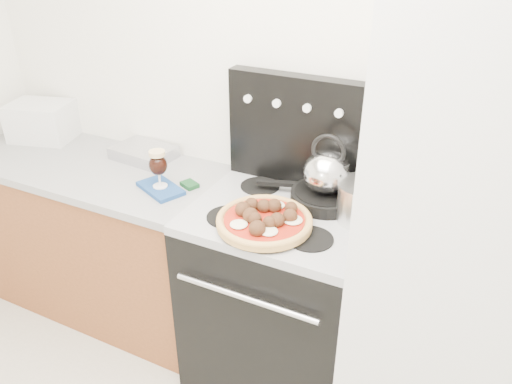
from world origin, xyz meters
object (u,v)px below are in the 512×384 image
Objects in this scene: fridge at (458,251)px; pizza at (264,219)px; stock_pot at (363,203)px; oven_mitt at (161,188)px; tea_kettle at (327,169)px; toaster_oven at (42,121)px; stove_body at (280,298)px; pizza_pan at (264,226)px; beer_glass at (159,169)px; base_cabinet at (101,239)px; skillet at (325,197)px.

pizza is (-0.72, -0.13, 0.01)m from fridge.
oven_mitt is at bearing -171.79° from stock_pot.
stock_pot is (0.18, -0.06, -0.09)m from tea_kettle.
stock_pot is (-0.38, 0.10, 0.05)m from fridge.
fridge is 5.79× the size of toaster_oven.
stock_pot is at bearing 14.11° from stove_body.
pizza_pan is 1.62× the size of tea_kettle.
fridge reaches higher than beer_glass.
base_cabinet is 3.81× the size of pizza.
beer_glass is 0.87× the size of stock_pot.
beer_glass is at bearing -155.34° from tea_kettle.
tea_kettle is 0.21m from stock_pot.
tea_kettle reaches higher than stove_body.
beer_glass reaches higher than oven_mitt.
toaster_oven is 1.11× the size of skillet.
tea_kettle is at bearing 46.68° from stove_body.
fridge is 1.29m from beer_glass.
base_cabinet is at bearing 178.70° from stove_body.
toaster_oven is at bearing 167.18° from beer_glass.
skillet is (0.13, 0.14, 0.51)m from stove_body.
toaster_oven is 1.87m from stock_pot.
pizza_pan is (1.53, -0.32, -0.08)m from toaster_oven.
fridge is at bearing -2.05° from stove_body.
base_cabinet is 4.42× the size of toaster_oven.
beer_glass is (0.00, 0.00, 0.10)m from oven_mitt.
skillet is 1.34× the size of tea_kettle.
skillet is (1.24, 0.12, 0.52)m from base_cabinet.
fridge reaches higher than oven_mitt.
beer_glass reaches higher than stock_pot.
pizza_pan is (1.09, -0.18, 0.50)m from base_cabinet.
fridge reaches higher than pizza.
fridge is at bearing -6.78° from tea_kettle.
pizza is at bearing 0.00° from pizza_pan.
fridge reaches higher than skillet.
tea_kettle is at bearing -16.43° from toaster_oven.
skillet is at bearing 163.52° from fridge.
tea_kettle reaches higher than stock_pot.
stock_pot is at bearing 8.21° from beer_glass.
toaster_oven is 1.49× the size of tea_kettle.
stove_body is 4.20× the size of stock_pot.
tea_kettle is at bearing 63.04° from pizza_pan.
fridge is at bearing -20.49° from toaster_oven.
pizza_pan reaches higher than oven_mitt.
stock_pot is (1.42, 0.05, 0.57)m from base_cabinet.
beer_glass reaches higher than pizza_pan.
skillet reaches higher than pizza_pan.
toaster_oven is (-1.55, 0.17, 0.56)m from stove_body.
toaster_oven is 1.57× the size of stock_pot.
pizza reaches higher than oven_mitt.
skillet is (0.73, 0.19, -0.06)m from beer_glass.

